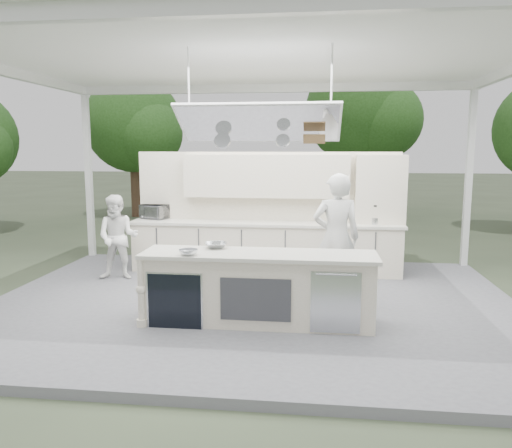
# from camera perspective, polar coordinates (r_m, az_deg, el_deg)

# --- Properties ---
(ground) EXTENTS (90.00, 90.00, 0.00)m
(ground) POSITION_cam_1_polar(r_m,az_deg,el_deg) (7.74, -0.42, -9.68)
(ground) COLOR #444F36
(ground) RESTS_ON ground
(stage_deck) EXTENTS (8.00, 6.00, 0.12)m
(stage_deck) POSITION_cam_1_polar(r_m,az_deg,el_deg) (7.72, -0.42, -9.25)
(stage_deck) COLOR slate
(stage_deck) RESTS_ON ground
(tent) EXTENTS (8.20, 6.20, 3.86)m
(tent) POSITION_cam_1_polar(r_m,az_deg,el_deg) (7.45, -0.44, 18.52)
(tent) COLOR white
(tent) RESTS_ON ground
(demo_island) EXTENTS (3.10, 0.79, 0.95)m
(demo_island) POSITION_cam_1_polar(r_m,az_deg,el_deg) (6.68, 0.11, -7.31)
(demo_island) COLOR #EFE3CB
(demo_island) RESTS_ON stage_deck
(back_counter) EXTENTS (5.08, 0.72, 0.95)m
(back_counter) POSITION_cam_1_polar(r_m,az_deg,el_deg) (9.42, 1.04, -2.61)
(back_counter) COLOR #EFE3CB
(back_counter) RESTS_ON stage_deck
(back_wall_unit) EXTENTS (5.05, 0.48, 2.25)m
(back_wall_unit) POSITION_cam_1_polar(r_m,az_deg,el_deg) (9.46, 3.87, 3.40)
(back_wall_unit) COLOR #EFE3CB
(back_wall_unit) RESTS_ON stage_deck
(tree_cluster) EXTENTS (19.55, 9.40, 5.85)m
(tree_cluster) POSITION_cam_1_polar(r_m,az_deg,el_deg) (17.12, 3.24, 11.46)
(tree_cluster) COLOR brown
(tree_cluster) RESTS_ON ground
(head_chef) EXTENTS (0.75, 0.53, 1.95)m
(head_chef) POSITION_cam_1_polar(r_m,az_deg,el_deg) (7.64, 9.16, -1.56)
(head_chef) COLOR silver
(head_chef) RESTS_ON stage_deck
(sous_chef) EXTENTS (0.80, 0.66, 1.51)m
(sous_chef) POSITION_cam_1_polar(r_m,az_deg,el_deg) (9.16, -15.49, -1.48)
(sous_chef) COLOR white
(sous_chef) RESTS_ON stage_deck
(toaster_oven) EXTENTS (0.59, 0.50, 0.28)m
(toaster_oven) POSITION_cam_1_polar(r_m,az_deg,el_deg) (9.95, -11.55, 1.39)
(toaster_oven) COLOR #B7B9BF
(toaster_oven) RESTS_ON back_counter
(bowl_large) EXTENTS (0.39, 0.39, 0.08)m
(bowl_large) POSITION_cam_1_polar(r_m,az_deg,el_deg) (6.90, -4.60, -2.44)
(bowl_large) COLOR #ADB0B4
(bowl_large) RESTS_ON demo_island
(bowl_small) EXTENTS (0.31, 0.31, 0.08)m
(bowl_small) POSITION_cam_1_polar(r_m,az_deg,el_deg) (6.48, -7.74, -3.21)
(bowl_small) COLOR silver
(bowl_small) RESTS_ON demo_island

